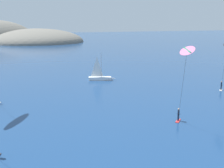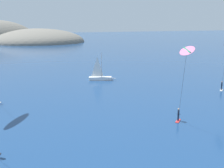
{
  "view_description": "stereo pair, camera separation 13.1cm",
  "coord_description": "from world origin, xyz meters",
  "views": [
    {
      "loc": [
        -19.02,
        -9.64,
        12.35
      ],
      "look_at": [
        -5.75,
        24.94,
        4.02
      ],
      "focal_mm": 45.0,
      "sensor_mm": 36.0,
      "label": 1
    },
    {
      "loc": [
        -18.89,
        -9.68,
        12.35
      ],
      "look_at": [
        -5.75,
        24.94,
        4.02
      ],
      "focal_mm": 45.0,
      "sensor_mm": 36.0,
      "label": 2
    }
  ],
  "objects": [
    {
      "name": "headland_island",
      "position": [
        -12.87,
        170.0,
        0.0
      ],
      "size": [
        78.18,
        55.51,
        26.28
      ],
      "color": "slate",
      "rests_on": "ground"
    },
    {
      "name": "sailboat_near",
      "position": [
        -0.11,
        46.06,
        0.64
      ],
      "size": [
        5.91,
        2.82,
        5.7
      ],
      "color": "white",
      "rests_on": "ground"
    },
    {
      "name": "kitesurfer_pink",
      "position": [
        -1.28,
        14.86,
        8.8
      ],
      "size": [
        4.91,
        7.61,
        9.87
      ],
      "color": "red",
      "rests_on": "ground"
    }
  ]
}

